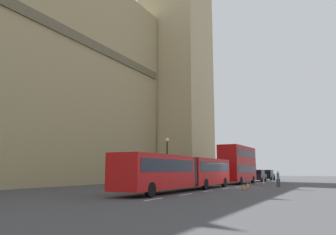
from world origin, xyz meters
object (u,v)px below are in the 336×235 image
(articulated_bus, at_px, (184,170))
(sedan_lead, at_px, (258,176))
(pedestrian_near_cones, at_px, (278,178))
(traffic_cone_middle, at_px, (248,185))
(traffic_cone_east, at_px, (263,183))
(traffic_cone_west, at_px, (244,187))
(double_decker_bus, at_px, (238,163))
(sedan_trailing, at_px, (268,175))
(street_lamp, at_px, (167,158))

(articulated_bus, distance_m, sedan_lead, 28.42)
(pedestrian_near_cones, bearing_deg, traffic_cone_middle, 145.44)
(traffic_cone_middle, bearing_deg, traffic_cone_east, -1.05)
(traffic_cone_west, relative_size, traffic_cone_middle, 1.00)
(double_decker_bus, relative_size, traffic_cone_middle, 16.83)
(articulated_bus, bearing_deg, pedestrian_near_cones, -30.69)
(articulated_bus, distance_m, traffic_cone_east, 14.37)
(double_decker_bus, distance_m, sedan_trailing, 18.87)
(sedan_trailing, xyz_separation_m, traffic_cone_west, (-32.20, -4.18, -0.63))
(street_lamp, bearing_deg, sedan_lead, -11.17)
(double_decker_bus, relative_size, sedan_trailing, 2.22)
(sedan_lead, xyz_separation_m, traffic_cone_middle, (-21.46, -3.75, -0.63))
(articulated_bus, xyz_separation_m, traffic_cone_west, (3.60, -4.29, -1.46))
(sedan_lead, relative_size, pedestrian_near_cones, 2.60)
(traffic_cone_east, distance_m, street_lamp, 12.20)
(articulated_bus, relative_size, traffic_cone_east, 31.74)
(double_decker_bus, relative_size, traffic_cone_west, 16.83)
(traffic_cone_west, xyz_separation_m, street_lamp, (1.77, 8.80, 2.77))
(sedan_lead, bearing_deg, double_decker_bus, 179.78)
(traffic_cone_middle, distance_m, traffic_cone_east, 6.79)
(articulated_bus, xyz_separation_m, traffic_cone_middle, (6.95, -3.80, -1.46))
(articulated_bus, xyz_separation_m, sedan_lead, (28.41, -0.04, -0.83))
(articulated_bus, height_order, sedan_lead, articulated_bus)
(sedan_trailing, xyz_separation_m, traffic_cone_east, (-22.06, -3.81, -0.63))
(sedan_trailing, height_order, street_lamp, street_lamp)
(sedan_lead, bearing_deg, traffic_cone_east, -165.18)
(street_lamp, bearing_deg, pedestrian_near_cones, -64.74)
(double_decker_bus, distance_m, sedan_lead, 11.52)
(double_decker_bus, bearing_deg, street_lamp, 158.87)
(articulated_bus, bearing_deg, street_lamp, 40.01)
(double_decker_bus, distance_m, pedestrian_near_cones, 9.23)
(traffic_cone_east, distance_m, pedestrian_near_cones, 4.08)
(traffic_cone_west, xyz_separation_m, pedestrian_near_cones, (6.81, -1.88, 0.63))
(traffic_cone_east, xyz_separation_m, street_lamp, (-8.38, 8.43, 2.77))
(traffic_cone_west, bearing_deg, traffic_cone_middle, 8.42)
(sedan_trailing, distance_m, traffic_cone_middle, 29.09)
(traffic_cone_east, bearing_deg, pedestrian_near_cones, -145.94)
(traffic_cone_east, xyz_separation_m, pedestrian_near_cones, (-3.34, -2.26, 0.63))
(traffic_cone_west, bearing_deg, pedestrian_near_cones, -15.48)
(sedan_trailing, relative_size, traffic_cone_middle, 7.59)
(pedestrian_near_cones, bearing_deg, double_decker_bus, 43.04)
(traffic_cone_middle, xyz_separation_m, street_lamp, (-1.58, 8.30, 2.77))
(articulated_bus, distance_m, sedan_trailing, 35.82)
(pedestrian_near_cones, bearing_deg, traffic_cone_west, 164.52)
(double_decker_bus, height_order, sedan_trailing, double_decker_bus)
(double_decker_bus, bearing_deg, articulated_bus, -179.99)
(sedan_trailing, bearing_deg, double_decker_bus, 179.66)
(sedan_trailing, bearing_deg, traffic_cone_west, -172.60)
(pedestrian_near_cones, bearing_deg, sedan_trailing, 13.44)
(traffic_cone_middle, xyz_separation_m, pedestrian_near_cones, (3.46, -2.38, 0.63))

